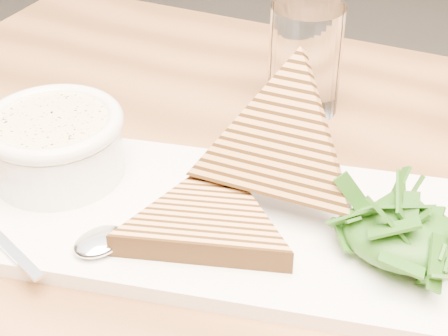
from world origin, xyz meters
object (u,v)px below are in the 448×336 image
(table_top, at_px, (377,273))
(glass_near, at_px, (305,59))
(platter, at_px, (217,221))
(soup_bowl, at_px, (57,151))

(table_top, relative_size, glass_near, 10.17)
(table_top, xyz_separation_m, platter, (-0.14, -0.01, 0.03))
(table_top, distance_m, glass_near, 0.26)
(table_top, xyz_separation_m, glass_near, (-0.12, 0.22, 0.08))
(platter, xyz_separation_m, glass_near, (0.02, 0.23, 0.05))
(soup_bowl, height_order, glass_near, glass_near)
(table_top, height_order, soup_bowl, soup_bowl)
(table_top, bearing_deg, glass_near, 118.52)
(soup_bowl, bearing_deg, glass_near, 49.83)
(table_top, height_order, glass_near, glass_near)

